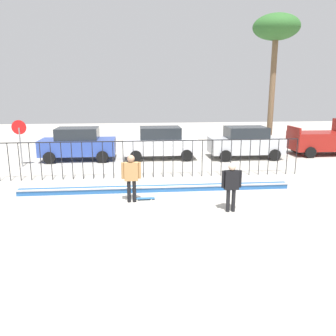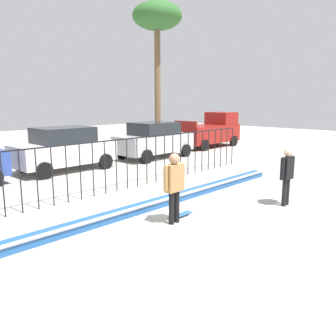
{
  "view_description": "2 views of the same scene",
  "coord_description": "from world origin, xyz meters",
  "px_view_note": "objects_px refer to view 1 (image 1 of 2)",
  "views": [
    {
      "loc": [
        -0.85,
        -12.34,
        4.1
      ],
      "look_at": [
        0.45,
        0.89,
        1.02
      ],
      "focal_mm": 36.63,
      "sensor_mm": 36.0,
      "label": 1
    },
    {
      "loc": [
        -7.23,
        -5.84,
        3.05
      ],
      "look_at": [
        0.2,
        1.19,
        1.06
      ],
      "focal_mm": 37.58,
      "sensor_mm": 36.0,
      "label": 2
    }
  ],
  "objects_px": {
    "pickup_truck": "(331,138)",
    "palm_tree_tall": "(276,32)",
    "skateboarder": "(131,174)",
    "stop_sign": "(20,137)",
    "camera_operator": "(231,183)",
    "parked_car_blue": "(78,144)",
    "parked_car_white": "(160,143)",
    "skateboard": "(144,198)",
    "parked_car_silver": "(246,142)"
  },
  "relations": [
    {
      "from": "parked_car_blue",
      "to": "parked_car_white",
      "type": "relative_size",
      "value": 1.0
    },
    {
      "from": "parked_car_blue",
      "to": "parked_car_silver",
      "type": "height_order",
      "value": "same"
    },
    {
      "from": "parked_car_silver",
      "to": "skateboard",
      "type": "bearing_deg",
      "value": -133.27
    },
    {
      "from": "skateboarder",
      "to": "pickup_truck",
      "type": "height_order",
      "value": "pickup_truck"
    },
    {
      "from": "parked_car_white",
      "to": "palm_tree_tall",
      "type": "relative_size",
      "value": 0.5
    },
    {
      "from": "parked_car_blue",
      "to": "palm_tree_tall",
      "type": "bearing_deg",
      "value": 7.88
    },
    {
      "from": "camera_operator",
      "to": "parked_car_white",
      "type": "bearing_deg",
      "value": -27.42
    },
    {
      "from": "stop_sign",
      "to": "skateboard",
      "type": "bearing_deg",
      "value": -44.9
    },
    {
      "from": "skateboard",
      "to": "palm_tree_tall",
      "type": "bearing_deg",
      "value": 38.48
    },
    {
      "from": "camera_operator",
      "to": "parked_car_blue",
      "type": "distance_m",
      "value": 11.45
    },
    {
      "from": "camera_operator",
      "to": "pickup_truck",
      "type": "bearing_deg",
      "value": -81.51
    },
    {
      "from": "skateboarder",
      "to": "stop_sign",
      "type": "distance_m",
      "value": 8.83
    },
    {
      "from": "skateboard",
      "to": "parked_car_silver",
      "type": "height_order",
      "value": "parked_car_silver"
    },
    {
      "from": "pickup_truck",
      "to": "palm_tree_tall",
      "type": "distance_m",
      "value": 7.54
    },
    {
      "from": "skateboard",
      "to": "parked_car_blue",
      "type": "relative_size",
      "value": 0.19
    },
    {
      "from": "skateboarder",
      "to": "parked_car_blue",
      "type": "bearing_deg",
      "value": 91.77
    },
    {
      "from": "camera_operator",
      "to": "stop_sign",
      "type": "xyz_separation_m",
      "value": [
        -9.27,
        7.88,
        0.6
      ]
    },
    {
      "from": "skateboarder",
      "to": "parked_car_silver",
      "type": "relative_size",
      "value": 0.41
    },
    {
      "from": "parked_car_blue",
      "to": "palm_tree_tall",
      "type": "distance_m",
      "value": 13.92
    },
    {
      "from": "skateboard",
      "to": "parked_car_white",
      "type": "height_order",
      "value": "parked_car_white"
    },
    {
      "from": "skateboard",
      "to": "palm_tree_tall",
      "type": "distance_m",
      "value": 14.77
    },
    {
      "from": "skateboarder",
      "to": "camera_operator",
      "type": "distance_m",
      "value": 3.62
    },
    {
      "from": "camera_operator",
      "to": "stop_sign",
      "type": "bearing_deg",
      "value": 11.89
    },
    {
      "from": "pickup_truck",
      "to": "stop_sign",
      "type": "bearing_deg",
      "value": -174.23
    },
    {
      "from": "pickup_truck",
      "to": "stop_sign",
      "type": "distance_m",
      "value": 18.57
    },
    {
      "from": "skateboard",
      "to": "palm_tree_tall",
      "type": "relative_size",
      "value": 0.09
    },
    {
      "from": "palm_tree_tall",
      "to": "pickup_truck",
      "type": "bearing_deg",
      "value": -20.82
    },
    {
      "from": "parked_car_silver",
      "to": "stop_sign",
      "type": "bearing_deg",
      "value": -177.97
    },
    {
      "from": "palm_tree_tall",
      "to": "skateboarder",
      "type": "bearing_deg",
      "value": -133.17
    },
    {
      "from": "parked_car_silver",
      "to": "palm_tree_tall",
      "type": "relative_size",
      "value": 0.5
    },
    {
      "from": "skateboard",
      "to": "camera_operator",
      "type": "xyz_separation_m",
      "value": [
        2.9,
        -1.54,
        0.96
      ]
    },
    {
      "from": "pickup_truck",
      "to": "stop_sign",
      "type": "relative_size",
      "value": 1.88
    },
    {
      "from": "skateboarder",
      "to": "palm_tree_tall",
      "type": "distance_m",
      "value": 14.69
    },
    {
      "from": "skateboarder",
      "to": "parked_car_silver",
      "type": "bearing_deg",
      "value": 28.83
    },
    {
      "from": "parked_car_blue",
      "to": "parked_car_white",
      "type": "bearing_deg",
      "value": -0.12
    },
    {
      "from": "skateboard",
      "to": "camera_operator",
      "type": "bearing_deg",
      "value": -37.17
    },
    {
      "from": "skateboarder",
      "to": "parked_car_blue",
      "type": "relative_size",
      "value": 0.41
    },
    {
      "from": "skateboard",
      "to": "palm_tree_tall",
      "type": "xyz_separation_m",
      "value": [
        8.55,
        9.42,
        7.49
      ]
    },
    {
      "from": "stop_sign",
      "to": "palm_tree_tall",
      "type": "height_order",
      "value": "palm_tree_tall"
    },
    {
      "from": "camera_operator",
      "to": "parked_car_white",
      "type": "distance_m",
      "value": 9.5
    },
    {
      "from": "parked_car_white",
      "to": "parked_car_silver",
      "type": "height_order",
      "value": "same"
    },
    {
      "from": "pickup_truck",
      "to": "palm_tree_tall",
      "type": "height_order",
      "value": "palm_tree_tall"
    },
    {
      "from": "palm_tree_tall",
      "to": "parked_car_white",
      "type": "bearing_deg",
      "value": -167.66
    },
    {
      "from": "skateboard",
      "to": "parked_car_blue",
      "type": "bearing_deg",
      "value": 105.37
    },
    {
      "from": "skateboard",
      "to": "parked_car_silver",
      "type": "bearing_deg",
      "value": 40.43
    },
    {
      "from": "skateboarder",
      "to": "pickup_truck",
      "type": "distance_m",
      "value": 15.04
    },
    {
      "from": "pickup_truck",
      "to": "stop_sign",
      "type": "xyz_separation_m",
      "value": [
        -18.48,
        -1.72,
        0.58
      ]
    },
    {
      "from": "camera_operator",
      "to": "palm_tree_tall",
      "type": "bearing_deg",
      "value": -65.02
    },
    {
      "from": "pickup_truck",
      "to": "skateboard",
      "type": "bearing_deg",
      "value": -145.87
    },
    {
      "from": "parked_car_blue",
      "to": "parked_car_silver",
      "type": "relative_size",
      "value": 1.0
    }
  ]
}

